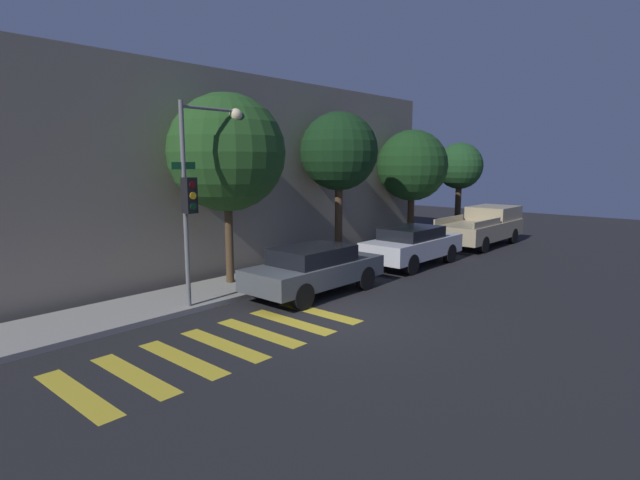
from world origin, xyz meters
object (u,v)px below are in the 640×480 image
object	(u,v)px
pickup_truck	(483,226)
tree_midblock	(339,152)
tree_near_corner	(227,153)
sedan_middle	(413,245)
traffic_light_pole	(199,177)
sedan_near_corner	(314,268)
tree_far_end	(412,166)
tree_behind_truck	(460,167)

from	to	relation	value
pickup_truck	tree_midblock	size ratio (longest dim) A/B	0.94
tree_near_corner	tree_midblock	bearing A→B (deg)	0.00
sedan_middle	tree_near_corner	distance (m)	7.82
sedan_middle	tree_midblock	distance (m)	4.50
sedan_middle	tree_midblock	bearing A→B (deg)	114.56
traffic_light_pole	pickup_truck	bearing A→B (deg)	-4.89
traffic_light_pole	pickup_truck	world-z (taller)	traffic_light_pole
sedan_near_corner	tree_midblock	distance (m)	6.12
tree_near_corner	tree_far_end	bearing A→B (deg)	-0.00
traffic_light_pole	tree_midblock	size ratio (longest dim) A/B	0.94
sedan_middle	tree_near_corner	bearing A→B (deg)	158.21
pickup_truck	tree_midblock	bearing A→B (deg)	160.77
pickup_truck	tree_near_corner	distance (m)	13.54
sedan_middle	pickup_truck	size ratio (longest dim) A/B	0.84
sedan_near_corner	pickup_truck	world-z (taller)	pickup_truck
sedan_middle	tree_midblock	xyz separation A→B (m)	(-1.20, 2.62, 3.45)
traffic_light_pole	tree_behind_truck	distance (m)	17.57
sedan_near_corner	sedan_middle	bearing A→B (deg)	0.00
tree_behind_truck	pickup_truck	bearing A→B (deg)	-135.53
sedan_near_corner	tree_near_corner	xyz separation A→B (m)	(-1.05, 2.62, 3.37)
traffic_light_pole	tree_midblock	world-z (taller)	tree_midblock
pickup_truck	sedan_near_corner	bearing A→B (deg)	-180.00
pickup_truck	tree_far_end	bearing A→B (deg)	129.58
pickup_truck	tree_near_corner	size ratio (longest dim) A/B	0.91
sedan_middle	pickup_truck	xyz separation A→B (m)	(6.32, 0.00, 0.10)
tree_near_corner	sedan_middle	bearing A→B (deg)	-21.79
sedan_near_corner	tree_behind_truck	world-z (taller)	tree_behind_truck
tree_behind_truck	sedan_middle	bearing A→B (deg)	-163.74
tree_midblock	tree_behind_truck	distance (m)	10.21
tree_midblock	tree_behind_truck	xyz separation A→B (m)	(10.19, 0.00, -0.63)
traffic_light_pole	tree_far_end	distance (m)	12.75
tree_near_corner	tree_midblock	xyz separation A→B (m)	(5.36, 0.00, 0.10)
tree_near_corner	tree_midblock	size ratio (longest dim) A/B	1.03
sedan_near_corner	sedan_middle	distance (m)	5.51
tree_far_end	tree_midblock	bearing A→B (deg)	180.00
tree_near_corner	tree_behind_truck	xyz separation A→B (m)	(15.55, 0.00, -0.53)
pickup_truck	tree_far_end	xyz separation A→B (m)	(-2.17, 2.62, 2.80)
traffic_light_pole	sedan_middle	bearing A→B (deg)	-8.47
pickup_truck	sedan_middle	bearing A→B (deg)	-180.00
pickup_truck	tree_near_corner	world-z (taller)	tree_near_corner
pickup_truck	tree_behind_truck	size ratio (longest dim) A/B	1.11
pickup_truck	tree_behind_truck	distance (m)	4.63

